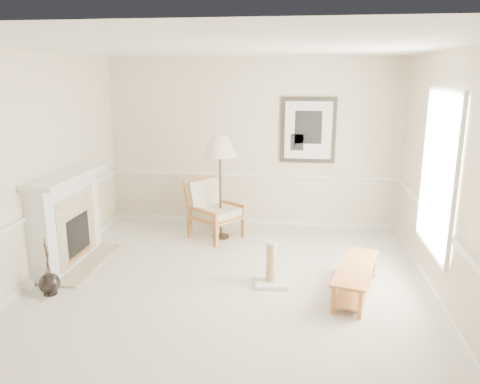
# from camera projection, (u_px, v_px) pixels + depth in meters

# --- Properties ---
(ground) EXTENTS (5.50, 5.50, 0.00)m
(ground) POSITION_uv_depth(u_px,v_px,m) (227.00, 292.00, 5.77)
(ground) COLOR silver
(ground) RESTS_ON ground
(room) EXTENTS (5.04, 5.54, 2.92)m
(room) POSITION_uv_depth(u_px,v_px,m) (239.00, 141.00, 5.37)
(room) COLOR beige
(room) RESTS_ON ground
(fireplace) EXTENTS (0.64, 1.64, 1.31)m
(fireplace) POSITION_uv_depth(u_px,v_px,m) (68.00, 221.00, 6.49)
(fireplace) COLOR white
(fireplace) RESTS_ON ground
(floor_vase) EXTENTS (0.25, 0.25, 0.75)m
(floor_vase) POSITION_uv_depth(u_px,v_px,m) (50.00, 284.00, 5.69)
(floor_vase) COLOR black
(floor_vase) RESTS_ON ground
(armchair) EXTENTS (1.03, 1.01, 0.94)m
(armchair) POSITION_uv_depth(u_px,v_px,m) (212.00, 206.00, 7.67)
(armchair) COLOR #A87936
(armchair) RESTS_ON ground
(floor_lamp) EXTENTS (0.55, 0.55, 1.69)m
(floor_lamp) POSITION_uv_depth(u_px,v_px,m) (220.00, 149.00, 7.34)
(floor_lamp) COLOR black
(floor_lamp) RESTS_ON ground
(bench) EXTENTS (0.70, 1.34, 0.37)m
(bench) POSITION_uv_depth(u_px,v_px,m) (355.00, 275.00, 5.67)
(bench) COLOR #A87936
(bench) RESTS_ON ground
(scratching_post) EXTENTS (0.45, 0.45, 0.58)m
(scratching_post) POSITION_uv_depth(u_px,v_px,m) (271.00, 271.00, 5.96)
(scratching_post) COLOR silver
(scratching_post) RESTS_ON ground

